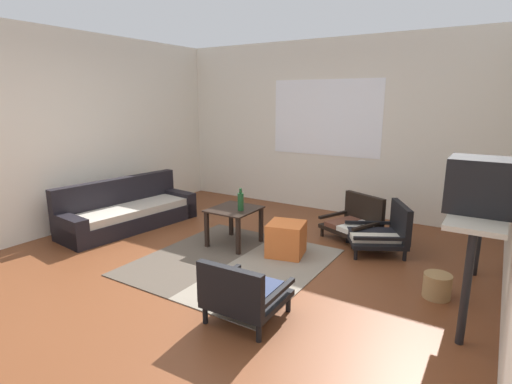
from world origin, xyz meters
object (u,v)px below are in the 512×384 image
object	(u,v)px
coffee_table	(234,216)
armchair_striped_foreground	(243,293)
console_shelf	(479,218)
crt_television	(482,185)
armchair_corner	(383,232)
wicker_basket	(437,286)
armchair_by_window	(355,220)
couch	(128,212)
clay_vase	(484,185)
ottoman_orange	(286,239)
glass_bottle	(241,201)

from	to	relation	value
coffee_table	armchair_striped_foreground	bearing A→B (deg)	-52.62
console_shelf	crt_television	world-z (taller)	crt_television
armchair_corner	crt_television	world-z (taller)	crt_television
wicker_basket	armchair_corner	bearing A→B (deg)	129.72
crt_television	armchair_by_window	bearing A→B (deg)	136.20
coffee_table	wicker_basket	distance (m)	2.39
coffee_table	armchair_by_window	xyz separation A→B (m)	(1.19, 1.05, -0.14)
console_shelf	wicker_basket	distance (m)	0.74
couch	crt_television	size ratio (longest dim) A/B	3.97
coffee_table	clay_vase	size ratio (longest dim) A/B	1.81
armchair_striped_foreground	wicker_basket	distance (m)	1.83
ottoman_orange	console_shelf	size ratio (longest dim) A/B	0.27
armchair_corner	glass_bottle	bearing A→B (deg)	-152.37
couch	console_shelf	world-z (taller)	console_shelf
coffee_table	wicker_basket	world-z (taller)	coffee_table
crt_television	ottoman_orange	bearing A→B (deg)	169.40
armchair_corner	console_shelf	distance (m)	1.43
couch	ottoman_orange	xyz separation A→B (m)	(2.41, 0.27, -0.02)
couch	armchair_by_window	xyz separation A→B (m)	(2.90, 1.28, 0.02)
crt_television	couch	bearing A→B (deg)	178.77
coffee_table	glass_bottle	distance (m)	0.25
couch	coffee_table	xyz separation A→B (m)	(1.70, 0.22, 0.16)
coffee_table	wicker_basket	size ratio (longest dim) A/B	2.38
ottoman_orange	wicker_basket	xyz separation A→B (m)	(1.66, -0.16, -0.08)
ottoman_orange	wicker_basket	distance (m)	1.67
armchair_by_window	wicker_basket	size ratio (longest dim) A/B	3.25
clay_vase	glass_bottle	world-z (taller)	clay_vase
crt_television	clay_vase	size ratio (longest dim) A/B	1.53
glass_bottle	wicker_basket	distance (m)	2.30
ottoman_orange	crt_television	size ratio (longest dim) A/B	0.81
clay_vase	glass_bottle	distance (m)	2.56
couch	ottoman_orange	bearing A→B (deg)	6.27
armchair_by_window	console_shelf	bearing A→B (deg)	-38.60
couch	armchair_striped_foreground	size ratio (longest dim) A/B	3.26
armchair_striped_foreground	ottoman_orange	world-z (taller)	armchair_striped_foreground
armchair_striped_foreground	ottoman_orange	xyz separation A→B (m)	(-0.37, 1.45, -0.05)
console_shelf	crt_television	bearing A→B (deg)	-90.80
coffee_table	ottoman_orange	bearing A→B (deg)	3.25
clay_vase	wicker_basket	bearing A→B (deg)	-129.54
armchair_by_window	crt_television	bearing A→B (deg)	-43.80
armchair_corner	ottoman_orange	size ratio (longest dim) A/B	2.12
couch	glass_bottle	xyz separation A→B (m)	(1.82, 0.20, 0.37)
wicker_basket	clay_vase	bearing A→B (deg)	50.46
wicker_basket	armchair_by_window	bearing A→B (deg)	135.02
clay_vase	wicker_basket	world-z (taller)	clay_vase
armchair_striped_foreground	armchair_corner	world-z (taller)	armchair_corner
ottoman_orange	couch	bearing A→B (deg)	-173.73
clay_vase	armchair_by_window	bearing A→B (deg)	149.09
glass_bottle	armchair_striped_foreground	bearing A→B (deg)	-55.23
couch	wicker_basket	xyz separation A→B (m)	(4.07, 0.11, -0.10)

